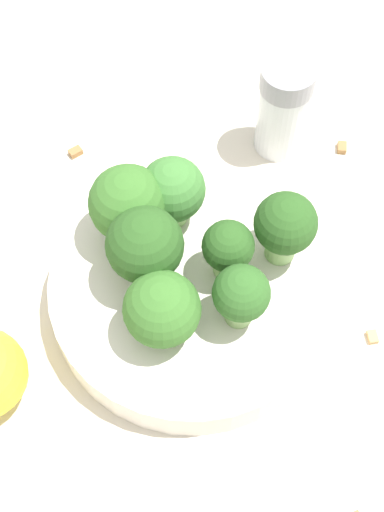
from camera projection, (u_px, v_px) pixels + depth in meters
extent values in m
plane|color=beige|center=(192.00, 301.00, 0.48)|extent=(3.00, 3.00, 0.00)
cylinder|color=silver|center=(192.00, 291.00, 0.47)|extent=(0.18, 0.18, 0.03)
cylinder|color=#8EB770|center=(227.00, 261.00, 0.45)|extent=(0.02, 0.02, 0.02)
sphere|color=#28511E|center=(228.00, 246.00, 0.43)|extent=(0.03, 0.03, 0.03)
cylinder|color=#8EB770|center=(147.00, 264.00, 0.44)|extent=(0.03, 0.03, 0.03)
sphere|color=#28511E|center=(145.00, 245.00, 0.42)|extent=(0.05, 0.05, 0.05)
cylinder|color=#7A9E5B|center=(242.00, 304.00, 0.43)|extent=(0.02, 0.02, 0.03)
sphere|color=#2D5B23|center=(244.00, 290.00, 0.42)|extent=(0.03, 0.03, 0.03)
cylinder|color=#7A9E5B|center=(163.00, 322.00, 0.43)|extent=(0.02, 0.02, 0.02)
sphere|color=#386B28|center=(162.00, 309.00, 0.41)|extent=(0.05, 0.05, 0.05)
cylinder|color=#84AD66|center=(173.00, 207.00, 0.47)|extent=(0.03, 0.03, 0.02)
sphere|color=#3D7533|center=(172.00, 189.00, 0.45)|extent=(0.04, 0.04, 0.04)
cylinder|color=#84AD66|center=(282.00, 241.00, 0.45)|extent=(0.03, 0.03, 0.03)
sphere|color=#28511E|center=(286.00, 223.00, 0.43)|extent=(0.04, 0.04, 0.04)
cylinder|color=#7A9E5B|center=(126.00, 227.00, 0.46)|extent=(0.02, 0.02, 0.03)
sphere|color=#386B28|center=(123.00, 208.00, 0.44)|extent=(0.05, 0.05, 0.05)
cylinder|color=silver|center=(282.00, 117.00, 0.52)|extent=(0.04, 0.04, 0.06)
cylinder|color=gray|center=(288.00, 79.00, 0.49)|extent=(0.04, 0.04, 0.02)
cube|color=olive|center=(75.00, 150.00, 0.54)|extent=(0.01, 0.01, 0.01)
cube|color=tan|center=(373.00, 336.00, 0.46)|extent=(0.01, 0.01, 0.01)
cube|color=olive|center=(346.00, 148.00, 0.54)|extent=(0.01, 0.01, 0.01)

